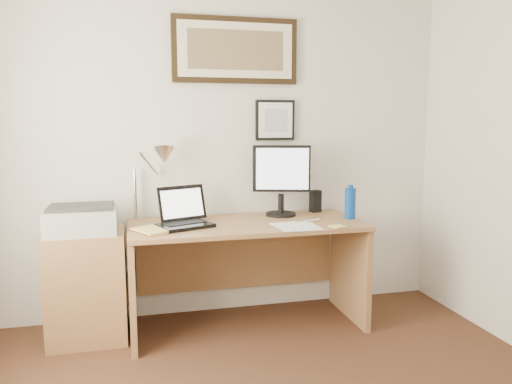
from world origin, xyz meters
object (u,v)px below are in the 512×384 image
object	(u,v)px
laptop	(184,217)
printer	(82,219)
water_bottle	(350,203)
desk	(244,252)
lcd_monitor	(281,177)
book	(140,232)
side_cabinet	(87,286)

from	to	relation	value
laptop	printer	bearing A→B (deg)	176.93
water_bottle	printer	size ratio (longest dim) A/B	0.51
desk	lcd_monitor	size ratio (longest dim) A/B	3.08
laptop	lcd_monitor	distance (m)	0.79
water_bottle	printer	bearing A→B (deg)	177.55
desk	laptop	world-z (taller)	laptop
water_bottle	book	bearing A→B (deg)	-174.86
desk	lcd_monitor	distance (m)	0.61
side_cabinet	printer	xyz separation A→B (m)	(-0.01, -0.02, 0.45)
book	laptop	bearing A→B (deg)	31.16
lcd_monitor	printer	world-z (taller)	lcd_monitor
side_cabinet	laptop	bearing A→B (deg)	-4.54
lcd_monitor	printer	bearing A→B (deg)	-174.00
water_bottle	book	xyz separation A→B (m)	(-1.47, -0.13, -0.10)
laptop	printer	xyz separation A→B (m)	(-0.65, 0.03, 0.01)
desk	laptop	size ratio (longest dim) A/B	3.96
side_cabinet	laptop	xyz separation A→B (m)	(0.64, -0.05, 0.44)
book	desk	bearing A→B (deg)	19.94
desk	printer	world-z (taller)	printer
water_bottle	lcd_monitor	world-z (taller)	lcd_monitor
laptop	desk	bearing A→B (deg)	11.28
water_bottle	lcd_monitor	bearing A→B (deg)	153.37
book	desk	size ratio (longest dim) A/B	0.16
desk	lcd_monitor	world-z (taller)	lcd_monitor
side_cabinet	book	distance (m)	0.57
side_cabinet	book	bearing A→B (deg)	-33.11
side_cabinet	book	xyz separation A→B (m)	(0.35, -0.23, 0.39)
printer	book	bearing A→B (deg)	-30.43
side_cabinet	laptop	world-z (taller)	laptop
side_cabinet	lcd_monitor	world-z (taller)	lcd_monitor
lcd_monitor	laptop	bearing A→B (deg)	-166.21
book	laptop	xyz separation A→B (m)	(0.29, 0.18, 0.05)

